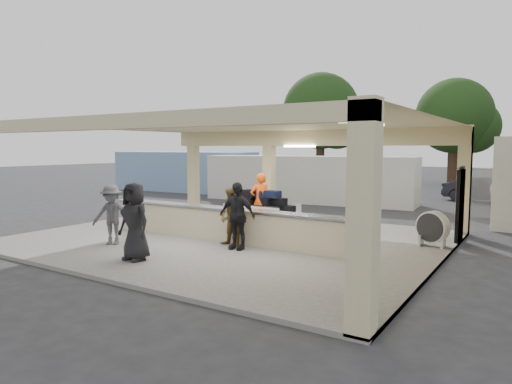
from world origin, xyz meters
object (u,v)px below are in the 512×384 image
Objects in this scene: container_white at (307,179)px; passenger_d at (135,222)px; baggage_counter at (221,224)px; passenger_c at (112,215)px; container_blue at (184,172)px; drum_fan at (433,228)px; luggage_cart at (262,207)px; baggage_handler at (260,201)px; car_dark at (484,190)px; passenger_a at (232,217)px; passenger_b at (237,216)px.

passenger_d is at bearing -85.63° from container_white.
passenger_c is (-2.25, -2.13, 0.36)m from baggage_counter.
container_blue is at bearing 169.32° from container_white.
drum_fan reaches higher than baggage_counter.
luggage_cart is at bearing 90.69° from baggage_counter.
baggage_handler is 0.49× the size of car_dark.
baggage_handler is 0.19× the size of container_blue.
drum_fan is 5.49m from baggage_handler.
luggage_cart reaches higher than drum_fan.
container_white reaches higher than passenger_a.
passenger_a is 0.17× the size of container_blue.
car_dark is at bearing 71.02° from baggage_counter.
passenger_c is at bearing -136.59° from baggage_counter.
passenger_c is (-2.23, -4.34, -0.09)m from baggage_handler.
car_dark is at bearing 37.91° from passenger_c.
baggage_handler reaches higher than luggage_cart.
container_blue is (-11.53, 14.88, 0.23)m from passenger_d.
luggage_cart is at bearing 34.46° from passenger_c.
passenger_c is at bearing 172.61° from car_dark.
baggage_counter is at bearing 141.91° from passenger_b.
passenger_c reaches higher than baggage_counter.
passenger_b reaches higher than luggage_cart.
passenger_c is (-2.23, -4.42, 0.12)m from luggage_cart.
luggage_cart is at bearing 106.14° from passenger_b.
container_blue reaches higher than baggage_handler.
baggage_handler is at bearing 33.98° from passenger_c.
drum_fan is at bearing -32.85° from container_blue.
baggage_counter is 4.35× the size of baggage_handler.
car_dark is at bearing 71.76° from luggage_cart.
passenger_a is (-4.69, -2.95, 0.29)m from drum_fan.
passenger_b reaches higher than car_dark.
luggage_cart is at bearing -137.21° from baggage_handler.
passenger_c is 0.15× the size of container_white.
passenger_b reaches higher than passenger_a.
passenger_a is at bearing -129.07° from drum_fan.
luggage_cart is 0.23m from baggage_handler.
luggage_cart is 2.90m from passenger_a.
baggage_counter is 3.12m from passenger_c.
baggage_counter is 8.30× the size of drum_fan.
passenger_d is at bearing -125.10° from passenger_b.
baggage_counter is at bearing 14.59° from passenger_c.
container_blue is at bearing 130.77° from passenger_d.
luggage_cart is 14.28m from car_dark.
passenger_a is at bearing 69.76° from passenger_d.
drum_fan is at bearing 24.25° from baggage_counter.
passenger_a reaches higher than luggage_cart.
car_dark is (5.68, 18.57, -0.40)m from passenger_d.
passenger_b is 3.61m from passenger_c.
baggage_counter is at bearing -85.48° from luggage_cart.
baggage_handler reaches higher than drum_fan.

